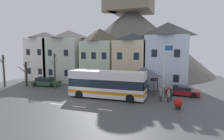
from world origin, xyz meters
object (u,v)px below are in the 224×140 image
(harbour_buoy, at_px, (178,103))
(bare_tree_00, at_px, (26,74))
(public_bench, at_px, (144,87))
(pedestrian_03, at_px, (164,92))
(parked_car_00, at_px, (46,82))
(transit_bus, at_px, (107,84))
(pedestrian_02, at_px, (169,95))
(pedestrian_00, at_px, (171,92))
(hilltop_castle, at_px, (131,39))
(parked_car_01, at_px, (183,91))
(bus_shelter, at_px, (144,72))
(pedestrian_01, at_px, (161,94))
(townhouse_01, at_px, (69,56))
(flagpole, at_px, (165,69))
(townhouse_00, at_px, (46,56))
(townhouse_02, at_px, (100,56))
(bare_tree_02, at_px, (4,71))
(bare_tree_01, at_px, (55,70))
(townhouse_03, at_px, (132,59))
(townhouse_04, at_px, (167,55))

(harbour_buoy, xyz_separation_m, bare_tree_00, (-23.81, 4.07, 1.44))
(public_bench, bearing_deg, pedestrian_03, -47.57)
(parked_car_00, height_order, harbour_buoy, parked_car_00)
(transit_bus, xyz_separation_m, pedestrian_02, (7.41, 0.66, -0.90))
(harbour_buoy, bearing_deg, pedestrian_00, 104.79)
(hilltop_castle, relative_size, parked_car_00, 8.45)
(hilltop_castle, xyz_separation_m, parked_car_01, (13.03, -22.26, -8.04))
(bus_shelter, bearing_deg, transit_bus, -132.79)
(hilltop_castle, bearing_deg, pedestrian_01, -67.99)
(parked_car_00, bearing_deg, bus_shelter, -5.48)
(pedestrian_03, bearing_deg, parked_car_01, 46.84)
(townhouse_01, xyz_separation_m, flagpole, (18.90, -8.96, -0.99))
(townhouse_00, height_order, townhouse_02, townhouse_02)
(parked_car_00, distance_m, harbour_buoy, 21.83)
(pedestrian_02, relative_size, pedestrian_03, 0.94)
(hilltop_castle, height_order, bare_tree_02, hilltop_castle)
(pedestrian_00, xyz_separation_m, bare_tree_01, (-17.28, 0.79, 1.94))
(hilltop_castle, xyz_separation_m, pedestrian_03, (10.80, -24.64, -7.84))
(bare_tree_01, bearing_deg, bare_tree_00, -179.63)
(townhouse_01, height_order, flagpole, townhouse_01)
(townhouse_03, xyz_separation_m, pedestrian_03, (5.89, -7.08, -3.57))
(pedestrian_02, bearing_deg, harbour_buoy, -64.25)
(parked_car_00, bearing_deg, pedestrian_02, -15.54)
(townhouse_04, xyz_separation_m, bare_tree_01, (-16.01, -7.27, -2.21))
(hilltop_castle, height_order, harbour_buoy, hilltop_castle)
(parked_car_00, height_order, bare_tree_02, bare_tree_02)
(parked_car_00, xyz_separation_m, pedestrian_02, (19.99, -3.17, 0.13))
(townhouse_00, distance_m, bare_tree_01, 11.05)
(townhouse_01, relative_size, flagpole, 1.47)
(townhouse_00, xyz_separation_m, flagpole, (24.28, -8.87, -0.88))
(parked_car_01, height_order, bare_tree_01, bare_tree_01)
(pedestrian_02, relative_size, public_bench, 0.96)
(townhouse_03, height_order, pedestrian_00, townhouse_03)
(transit_bus, distance_m, public_bench, 6.97)
(townhouse_02, relative_size, hilltop_castle, 0.24)
(bus_shelter, xyz_separation_m, pedestrian_00, (3.84, -2.50, -2.03))
(townhouse_02, xyz_separation_m, townhouse_03, (5.84, 0.28, -0.48))
(harbour_buoy, relative_size, bare_tree_01, 0.22)
(pedestrian_00, distance_m, pedestrian_01, 1.44)
(townhouse_01, xyz_separation_m, pedestrian_02, (19.46, -9.45, -4.03))
(bare_tree_02, bearing_deg, townhouse_00, 85.13)
(townhouse_00, relative_size, bare_tree_02, 1.82)
(townhouse_00, xyz_separation_m, pedestrian_03, (24.12, -7.62, -3.94))
(pedestrian_03, distance_m, bare_tree_02, 25.04)
(bare_tree_01, bearing_deg, parked_car_00, 154.48)
(pedestrian_02, height_order, public_bench, pedestrian_02)
(hilltop_castle, relative_size, pedestrian_00, 23.96)
(hilltop_castle, height_order, transit_bus, hilltop_castle)
(bare_tree_00, distance_m, bare_tree_02, 3.44)
(parked_car_01, distance_m, pedestrian_01, 4.66)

